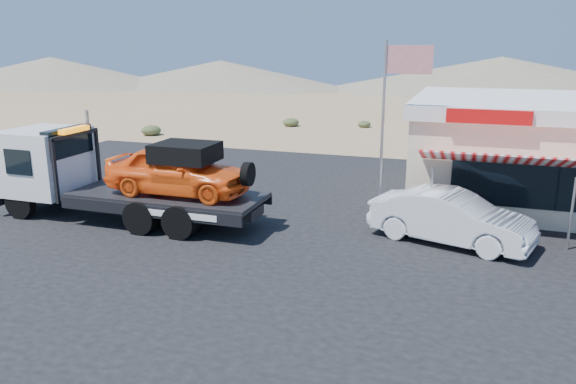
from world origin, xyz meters
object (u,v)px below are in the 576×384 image
(flagpole, at_px, (390,111))
(jerky_store, at_px, (553,150))
(tow_truck, at_px, (122,172))
(white_sedan, at_px, (451,217))

(flagpole, bearing_deg, jerky_store, 38.79)
(tow_truck, xyz_separation_m, jerky_store, (14.14, 7.30, 0.32))
(tow_truck, height_order, white_sedan, tow_truck)
(tow_truck, bearing_deg, flagpole, 18.25)
(tow_truck, distance_m, white_sedan, 10.89)
(tow_truck, relative_size, white_sedan, 1.92)
(jerky_store, relative_size, flagpole, 1.73)
(white_sedan, bearing_deg, flagpole, 69.45)
(white_sedan, xyz_separation_m, flagpole, (-2.22, 1.67, 2.95))
(tow_truck, height_order, jerky_store, jerky_store)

